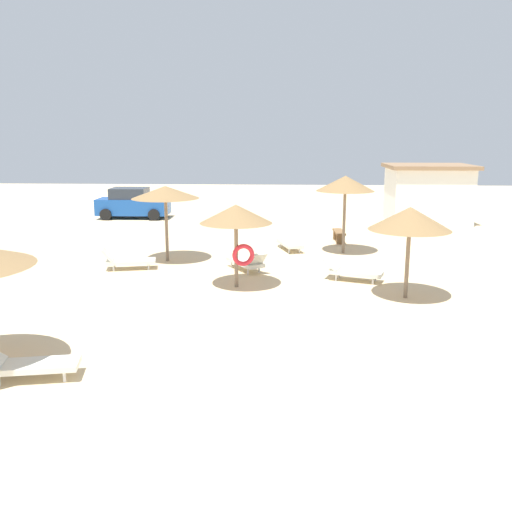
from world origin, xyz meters
TOP-DOWN VIEW (x-y plane):
  - ground_plane at (0.00, 0.00)m, footprint 80.00×80.00m
  - parasol_0 at (-3.58, 7.46)m, footprint 2.51×2.51m
  - parasol_2 at (-0.66, 3.94)m, footprint 2.23×2.23m
  - parasol_3 at (4.38, 2.98)m, footprint 2.35×2.35m
  - parasol_4 at (3.21, 9.26)m, footprint 2.30×2.30m
  - lounger_0 at (-4.72, 6.04)m, footprint 1.96×1.03m
  - lounger_1 at (-4.17, -2.99)m, footprint 1.99×0.99m
  - lounger_2 at (-0.47, 6.04)m, footprint 1.55×1.91m
  - lounger_3 at (3.03, 4.88)m, footprint 2.00×1.25m
  - lounger_4 at (1.01, 9.80)m, footprint 1.18×1.98m
  - bench_0 at (3.26, 11.61)m, footprint 0.47×1.52m
  - parked_car at (-7.80, 18.22)m, footprint 4.02×2.02m
  - beach_cabana at (8.53, 17.57)m, footprint 4.45×3.87m

SIDE VIEW (x-z plane):
  - ground_plane at x=0.00m, z-range 0.00..0.00m
  - lounger_1 at x=-4.17m, z-range -0.03..0.65m
  - lounger_3 at x=3.03m, z-range -0.03..0.66m
  - lounger_4 at x=1.01m, z-range -0.06..0.70m
  - lounger_2 at x=-0.47m, z-range -0.07..0.71m
  - lounger_0 at x=-4.72m, z-range -0.07..0.71m
  - bench_0 at x=3.26m, z-range 0.10..0.59m
  - parked_car at x=-7.80m, z-range -0.04..1.68m
  - beach_cabana at x=8.53m, z-range 0.02..3.12m
  - parasol_2 at x=-0.66m, z-range 0.97..3.56m
  - parasol_3 at x=4.38m, z-range 1.00..3.67m
  - parasol_0 at x=-3.58m, z-range 1.17..3.99m
  - parasol_4 at x=3.21m, z-range 1.23..4.32m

